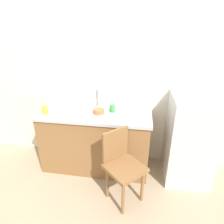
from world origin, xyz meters
TOP-DOWN VIEW (x-y plane):
  - ground_plane at (0.00, 0.00)m, footprint 8.00×8.00m
  - back_wall at (0.00, 1.00)m, footprint 4.80×0.10m
  - cabinet_base at (-0.08, 0.65)m, footprint 1.52×0.60m
  - countertop at (-0.08, 0.65)m, footprint 1.56×0.64m
  - faucet at (-0.08, 0.90)m, footprint 0.02×0.02m
  - refrigerator at (1.21, 0.63)m, footprint 0.58×0.63m
  - chair at (0.36, 0.12)m, footprint 0.57×0.57m
  - terracotta_bowl at (-0.02, 0.64)m, footprint 0.15×0.15m
  - cup_white at (-0.24, 0.68)m, footprint 0.08×0.08m
  - cup_yellow at (-0.74, 0.51)m, footprint 0.08×0.08m
  - cup_green at (0.15, 0.73)m, footprint 0.08×0.08m

SIDE VIEW (x-z plane):
  - ground_plane at x=0.00m, z-range 0.00..0.00m
  - cabinet_base at x=-0.08m, z-range 0.00..0.84m
  - chair at x=0.36m, z-range 0.05..0.94m
  - refrigerator at x=1.21m, z-range 0.00..1.19m
  - countertop at x=-0.08m, z-range 0.84..0.88m
  - terracotta_bowl at x=-0.02m, z-range 0.88..0.95m
  - cup_white at x=-0.24m, z-range 0.88..0.98m
  - cup_green at x=0.15m, z-range 0.88..0.99m
  - cup_yellow at x=-0.74m, z-range 0.88..0.99m
  - faucet at x=-0.08m, z-range 0.88..1.18m
  - back_wall at x=0.00m, z-range 0.00..2.54m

